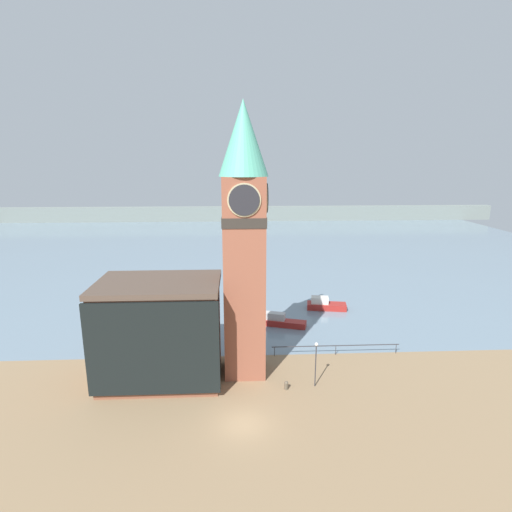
# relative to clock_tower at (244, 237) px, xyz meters

# --- Properties ---
(ground_plane) EXTENTS (160.00, 160.00, 0.00)m
(ground_plane) POSITION_rel_clock_tower_xyz_m (-0.31, -8.26, -13.55)
(ground_plane) COLOR #846B4C
(water) EXTENTS (160.00, 120.00, 0.00)m
(water) POSITION_rel_clock_tower_xyz_m (-0.31, 63.23, -13.55)
(water) COLOR slate
(water) RESTS_ON ground_plane
(far_shoreline) EXTENTS (180.00, 3.00, 5.00)m
(far_shoreline) POSITION_rel_clock_tower_xyz_m (-0.31, 103.23, -11.05)
(far_shoreline) COLOR slate
(far_shoreline) RESTS_ON water
(pier_railing) EXTENTS (13.81, 0.08, 1.09)m
(pier_railing) POSITION_rel_clock_tower_xyz_m (9.81, 2.98, -12.58)
(pier_railing) COLOR #333338
(pier_railing) RESTS_ON ground_plane
(clock_tower) EXTENTS (4.41, 4.41, 25.49)m
(clock_tower) POSITION_rel_clock_tower_xyz_m (0.00, 0.00, 0.00)
(clock_tower) COLOR brown
(clock_tower) RESTS_ON ground_plane
(pier_building) EXTENTS (11.33, 7.74, 9.64)m
(pier_building) POSITION_rel_clock_tower_xyz_m (-7.91, -0.83, -8.71)
(pier_building) COLOR brown
(pier_building) RESTS_ON ground_plane
(boat_near) EXTENTS (5.97, 3.06, 1.66)m
(boat_near) POSITION_rel_clock_tower_xyz_m (4.78, 11.03, -12.95)
(boat_near) COLOR maroon
(boat_near) RESTS_ON water
(boat_far) EXTENTS (5.65, 2.80, 1.76)m
(boat_far) POSITION_rel_clock_tower_xyz_m (11.61, 16.60, -12.91)
(boat_far) COLOR maroon
(boat_far) RESTS_ON water
(mooring_bollard_near) EXTENTS (0.38, 0.38, 0.80)m
(mooring_bollard_near) POSITION_rel_clock_tower_xyz_m (3.69, -3.42, -13.12)
(mooring_bollard_near) COLOR brown
(mooring_bollard_near) RESTS_ON ground_plane
(mooring_bollard_far) EXTENTS (0.31, 0.31, 0.78)m
(mooring_bollard_far) POSITION_rel_clock_tower_xyz_m (1.73, -1.49, -13.12)
(mooring_bollard_far) COLOR brown
(mooring_bollard_far) RESTS_ON ground_plane
(lamp_post) EXTENTS (0.32, 0.32, 4.36)m
(lamp_post) POSITION_rel_clock_tower_xyz_m (6.41, -3.02, -10.54)
(lamp_post) COLOR #2D2D33
(lamp_post) RESTS_ON ground_plane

